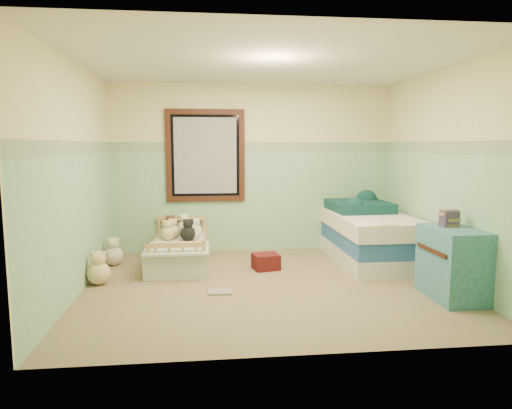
{
  "coord_description": "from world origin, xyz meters",
  "views": [
    {
      "loc": [
        -0.71,
        -5.08,
        1.6
      ],
      "look_at": [
        -0.11,
        0.35,
        0.9
      ],
      "focal_mm": 32.15,
      "sensor_mm": 36.0,
      "label": 1
    }
  ],
  "objects": [
    {
      "name": "plush_bed_white",
      "position": [
        -1.02,
        1.55,
        0.41
      ],
      "size": [
        0.21,
        0.21,
        0.21
      ],
      "primitive_type": "sphere",
      "color": "white",
      "rests_on": "toddler_mattress"
    },
    {
      "name": "toddler_mattress",
      "position": [
        -1.07,
        1.05,
        0.25
      ],
      "size": [
        0.66,
        1.38,
        0.12
      ],
      "primitive_type": "cube",
      "color": "silver",
      "rests_on": "toddler_bed_frame"
    },
    {
      "name": "plush_bed_tan",
      "position": [
        -1.17,
        1.33,
        0.4
      ],
      "size": [
        0.19,
        0.19,
        0.19
      ],
      "primitive_type": "sphere",
      "color": "#E4C885",
      "rests_on": "toddler_mattress"
    },
    {
      "name": "floor_book",
      "position": [
        -0.57,
        -0.23,
        0.01
      ],
      "size": [
        0.25,
        0.2,
        0.02
      ],
      "primitive_type": "cube",
      "rotation": [
        0.0,
        0.0,
        -0.01
      ],
      "color": "orange",
      "rests_on": "floor"
    },
    {
      "name": "wall_right",
      "position": [
        2.1,
        0.0,
        1.25
      ],
      "size": [
        0.04,
        3.6,
        2.5
      ],
      "primitive_type": "cube",
      "color": "beige",
      "rests_on": "floor"
    },
    {
      "name": "plush_floor_cream",
      "position": [
        -1.95,
        1.1,
        0.13
      ],
      "size": [
        0.26,
        0.26,
        0.26
      ],
      "primitive_type": "sphere",
      "color": "beige",
      "rests_on": "floor"
    },
    {
      "name": "extra_plush_0",
      "position": [
        -0.85,
        1.37,
        0.4
      ],
      "size": [
        0.19,
        0.19,
        0.19
      ],
      "primitive_type": "sphere",
      "color": "white",
      "rests_on": "toddler_mattress"
    },
    {
      "name": "plush_bed_brown",
      "position": [
        -1.22,
        1.55,
        0.41
      ],
      "size": [
        0.2,
        0.2,
        0.2
      ],
      "primitive_type": "sphere",
      "color": "brown",
      "rests_on": "toddler_mattress"
    },
    {
      "name": "floor",
      "position": [
        0.0,
        0.0,
        -0.01
      ],
      "size": [
        4.2,
        3.6,
        0.02
      ],
      "primitive_type": "cube",
      "color": "#7E6B50",
      "rests_on": "ground"
    },
    {
      "name": "wall_back",
      "position": [
        0.0,
        1.8,
        1.25
      ],
      "size": [
        4.2,
        0.04,
        2.5
      ],
      "primitive_type": "cube",
      "color": "beige",
      "rests_on": "floor"
    },
    {
      "name": "twin_boxspring",
      "position": [
        1.55,
        0.97,
        0.33
      ],
      "size": [
        0.94,
        1.87,
        0.22
      ],
      "primitive_type": "cube",
      "color": "navy",
      "rests_on": "twin_bed_frame"
    },
    {
      "name": "twin_mattress",
      "position": [
        1.55,
        0.97,
        0.55
      ],
      "size": [
        0.97,
        1.91,
        0.22
      ],
      "primitive_type": "cube",
      "color": "#F5E5CC",
      "rests_on": "twin_boxspring"
    },
    {
      "name": "red_pillow",
      "position": [
        0.06,
        0.68,
        0.1
      ],
      "size": [
        0.37,
        0.34,
        0.2
      ],
      "primitive_type": "cube",
      "rotation": [
        0.0,
        0.0,
        0.2
      ],
      "color": "maroon",
      "rests_on": "floor"
    },
    {
      "name": "patchwork_quilt",
      "position": [
        -1.07,
        0.6,
        0.32
      ],
      "size": [
        0.79,
        0.72,
        0.03
      ],
      "primitive_type": "cube",
      "color": "#7FA4CB",
      "rests_on": "toddler_mattress"
    },
    {
      "name": "extra_plush_2",
      "position": [
        -0.95,
        1.11,
        0.41
      ],
      "size": [
        0.2,
        0.2,
        0.2
      ],
      "primitive_type": "sphere",
      "color": "black",
      "rests_on": "toddler_mattress"
    },
    {
      "name": "twin_bed_frame",
      "position": [
        1.55,
        0.97,
        0.11
      ],
      "size": [
        0.94,
        1.87,
        0.22
      ],
      "primitive_type": "cube",
      "color": "white",
      "rests_on": "floor"
    },
    {
      "name": "extra_plush_4",
      "position": [
        -1.25,
        1.46,
        0.38
      ],
      "size": [
        0.15,
        0.15,
        0.15
      ],
      "primitive_type": "sphere",
      "color": "brown",
      "rests_on": "toddler_mattress"
    },
    {
      "name": "extra_plush_1",
      "position": [
        -1.27,
        1.39,
        0.39
      ],
      "size": [
        0.16,
        0.16,
        0.16
      ],
      "primitive_type": "sphere",
      "color": "#E4C885",
      "rests_on": "toddler_mattress"
    },
    {
      "name": "wainscot_mint",
      "position": [
        0.0,
        1.79,
        0.75
      ],
      "size": [
        4.2,
        0.01,
        1.5
      ],
      "primitive_type": "cube",
      "color": "#83AC8A",
      "rests_on": "floor"
    },
    {
      "name": "ceiling",
      "position": [
        0.0,
        0.0,
        2.51
      ],
      "size": [
        4.2,
        3.6,
        0.02
      ],
      "primitive_type": "cube",
      "color": "silver",
      "rests_on": "wall_back"
    },
    {
      "name": "book_stack",
      "position": [
        1.86,
        -0.55,
        0.83
      ],
      "size": [
        0.17,
        0.14,
        0.17
      ],
      "primitive_type": "cube",
      "rotation": [
        0.0,
        0.0,
        0.04
      ],
      "color": "#582D2C",
      "rests_on": "dresser"
    },
    {
      "name": "plush_bed_dark",
      "position": [
        -0.94,
        1.33,
        0.4
      ],
      "size": [
        0.18,
        0.18,
        0.18
      ],
      "primitive_type": "sphere",
      "color": "black",
      "rests_on": "toddler_mattress"
    },
    {
      "name": "toddler_bed_frame",
      "position": [
        -1.07,
        1.05,
        0.09
      ],
      "size": [
        0.72,
        1.45,
        0.19
      ],
      "primitive_type": "cube",
      "color": "#B3814D",
      "rests_on": "floor"
    },
    {
      "name": "extra_plush_3",
      "position": [
        -0.87,
        1.17,
        0.38
      ],
      "size": [
        0.15,
        0.15,
        0.15
      ],
      "primitive_type": "sphere",
      "color": "beige",
      "rests_on": "toddler_mattress"
    },
    {
      "name": "wall_front",
      "position": [
        0.0,
        -1.8,
        1.25
      ],
      "size": [
        4.2,
        0.04,
        2.5
      ],
      "primitive_type": "cube",
      "color": "beige",
      "rests_on": "floor"
    },
    {
      "name": "window_frame",
      "position": [
        -0.7,
        1.76,
        1.45
      ],
      "size": [
        1.16,
        0.06,
        1.36
      ],
      "primitive_type": "cube",
      "color": "black",
      "rests_on": "wall_back"
    },
    {
      "name": "dresser",
      "position": [
        1.86,
        -0.67,
        0.37
      ],
      "size": [
        0.47,
        0.75,
        0.75
      ],
      "primitive_type": "cube",
      "color": "#255468",
      "rests_on": "floor"
    },
    {
      "name": "border_strip",
      "position": [
        0.0,
        1.79,
        1.57
      ],
      "size": [
        4.2,
        0.01,
        0.15
      ],
      "primitive_type": "cube",
      "color": "#3C6E45",
      "rests_on": "wall_back"
    },
    {
      "name": "wall_left",
      "position": [
        -2.1,
        0.0,
        1.25
      ],
      "size": [
        0.04,
        3.6,
        2.5
      ],
      "primitive_type": "cube",
      "color": "beige",
      "rests_on": "floor"
    },
    {
      "name": "extra_plush_5",
      "position": [
        -1.22,
        1.2,
        0.4
      ],
      "size": [
        0.19,
        0.19,
        0.19
      ],
      "primitive_type": "sphere",
      "color": "#E4C885",
      "rests_on": "toddler_mattress"
    },
    {
      "name": "window_blinds",
      "position": [
        -0.7,
        1.77,
        1.45
      ],
      "size": [
        0.92,
        0.01,
        1.12
      ],
      "primitive_type": "cube",
      "color": "#B4B4B0",
      "rests_on": "window_frame"
    },
    {
      "name": "teal_blanket",
      "position": [
        1.5,
        1.27,
        0.73
      ],
      "size": [
        0.83,
        0.88,
        0.14
      ],
      "primitive_type": "cube",
      "rotation": [
        0.0,
        0.0,
        0.05
      ],
      "color": "#0E3D3D",
      "rests_on": "twin_mattress"
    },
    {
      "name": "plush_floor_tan",
      "position": [
        -1.95,
        0.24,
        0.13
      ],
      "size": [
        0.27,
        0.27,
        0.27
      ],
      "primitive_type": "sphere",
      "color": "#E4C885",
      "rests_on": "floor"
    }
  ]
}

